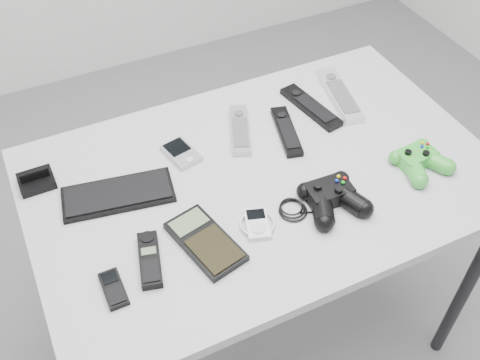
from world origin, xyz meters
name	(u,v)px	position (x,y,z in m)	size (l,w,h in m)	color
floor	(281,322)	(0.00, 0.00, 0.00)	(3.50, 3.50, 0.00)	slate
desk	(262,192)	(-0.09, 0.01, 0.70)	(1.15, 0.74, 0.77)	#9C9C9E
pda_keyboard	(118,194)	(-0.44, 0.09, 0.77)	(0.26, 0.11, 0.02)	black
dock_bracket	(35,178)	(-0.60, 0.22, 0.79)	(0.08, 0.07, 0.05)	black
pda	(181,153)	(-0.25, 0.16, 0.78)	(0.07, 0.10, 0.02)	#A8A7AE
remote_silver_a	(240,129)	(-0.07, 0.18, 0.78)	(0.05, 0.19, 0.02)	#A8A7AE
remote_black_a	(286,131)	(0.04, 0.12, 0.78)	(0.04, 0.19, 0.02)	black
remote_black_b	(311,107)	(0.15, 0.18, 0.78)	(0.05, 0.21, 0.02)	black
remote_silver_b	(340,94)	(0.25, 0.19, 0.78)	(0.06, 0.24, 0.02)	silver
mobile_phone	(113,289)	(-0.52, -0.16, 0.77)	(0.04, 0.09, 0.02)	black
cordless_handset	(150,259)	(-0.43, -0.12, 0.78)	(0.04, 0.14, 0.02)	black
calculator	(205,241)	(-0.30, -0.13, 0.78)	(0.10, 0.19, 0.02)	black
mp3_player	(257,224)	(-0.18, -0.13, 0.77)	(0.08, 0.09, 0.02)	silver
controller_black	(332,196)	(0.01, -0.14, 0.79)	(0.25, 0.16, 0.05)	black
controller_green	(420,159)	(0.28, -0.13, 0.79)	(0.13, 0.14, 0.05)	#278725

